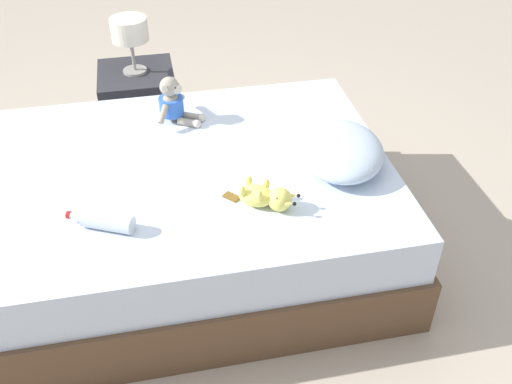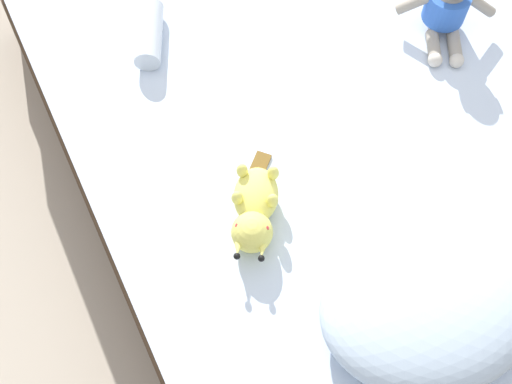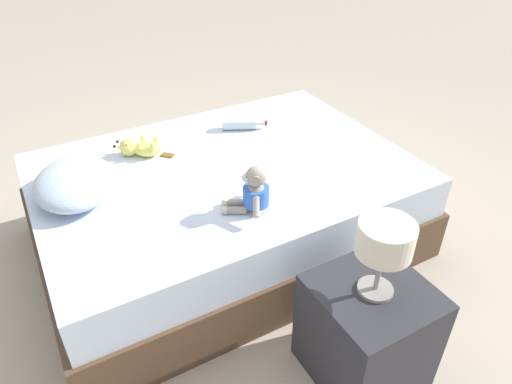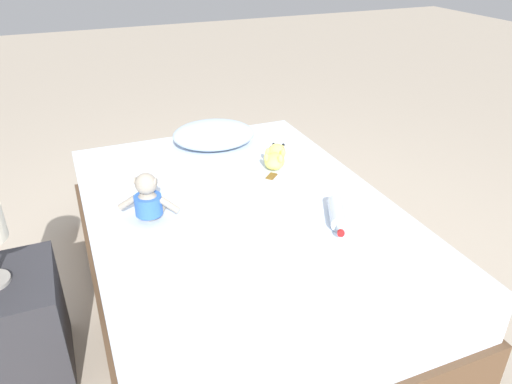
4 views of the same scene
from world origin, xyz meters
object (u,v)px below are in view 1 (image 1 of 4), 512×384
at_px(bed, 177,213).
at_px(glass_bottle, 106,221).
at_px(bedside_lamp, 130,32).
at_px(pillow, 340,150).
at_px(plush_yellow_creature, 266,197).
at_px(plush_monkey, 173,103).
at_px(nightstand, 140,108).

bearing_deg(bed, glass_bottle, -38.65).
height_order(glass_bottle, bedside_lamp, bedside_lamp).
bearing_deg(pillow, plush_yellow_creature, -59.21).
distance_m(pillow, plush_monkey, 0.88).
relative_size(nightstand, bedside_lamp, 1.49).
bearing_deg(plush_monkey, bed, -6.58).
bearing_deg(plush_yellow_creature, bed, -133.97).
bearing_deg(plush_monkey, pillow, 52.82).
distance_m(pillow, bedside_lamp, 1.48).
bearing_deg(plush_yellow_creature, bedside_lamp, -161.07).
bearing_deg(glass_bottle, nightstand, 173.78).
xyz_separation_m(pillow, plush_yellow_creature, (0.23, -0.39, -0.02)).
bearing_deg(pillow, plush_monkey, -127.18).
distance_m(bed, pillow, 0.83).
height_order(bed, bedside_lamp, bedside_lamp).
bearing_deg(glass_bottle, plush_yellow_creature, 91.20).
xyz_separation_m(pillow, nightstand, (-1.18, -0.88, -0.35)).
xyz_separation_m(glass_bottle, bedside_lamp, (-1.43, 0.16, 0.18)).
distance_m(bed, bedside_lamp, 1.18).
relative_size(bed, nightstand, 4.16).
bearing_deg(plush_monkey, glass_bottle, -23.31).
xyz_separation_m(plush_yellow_creature, glass_bottle, (0.01, -0.64, -0.01)).
relative_size(pillow, bedside_lamp, 1.69).
height_order(plush_yellow_creature, bedside_lamp, bedside_lamp).
bearing_deg(pillow, nightstand, -143.53).
bearing_deg(bedside_lamp, plush_monkey, 15.20).
height_order(plush_monkey, bedside_lamp, bedside_lamp).
bearing_deg(bedside_lamp, glass_bottle, -6.22).
bearing_deg(nightstand, plush_monkey, 15.20).
distance_m(glass_bottle, nightstand, 1.47).
height_order(bed, plush_yellow_creature, plush_yellow_creature).
relative_size(pillow, plush_yellow_creature, 1.82).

